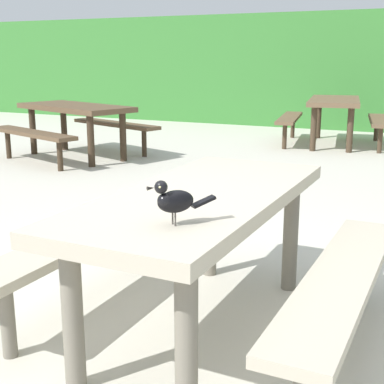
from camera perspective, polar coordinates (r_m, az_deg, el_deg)
The scene contains 5 objects.
ground_plane at distance 2.77m, azimuth -2.05°, elevation -16.12°, with size 60.00×60.00×0.00m, color beige.
picnic_table_foreground at distance 2.74m, azimuth 0.97°, elevation -3.69°, with size 1.70×1.81×0.74m.
bird_grackle at distance 2.13m, azimuth -1.98°, elevation -0.83°, with size 0.21×0.23×0.18m.
picnic_table_mid_right at distance 9.15m, azimuth 14.57°, elevation 8.24°, with size 1.94×1.96×0.74m.
picnic_table_far_centre at distance 7.87m, azimuth -12.04°, elevation 7.53°, with size 2.15×2.13×0.74m.
Camera 1 is at (1.11, -2.12, 1.38)m, focal length 51.20 mm.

